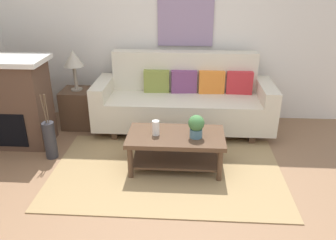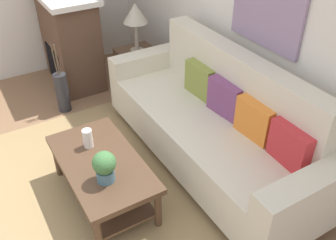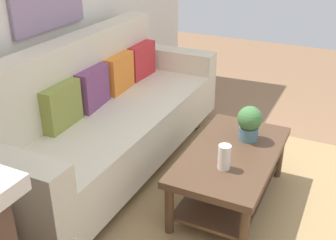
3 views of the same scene
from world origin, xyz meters
name	(u,v)px [view 1 (image 1 of 3)]	position (x,y,z in m)	size (l,w,h in m)	color
ground_plane	(164,198)	(0.00, 0.00, 0.00)	(9.18, 9.18, 0.00)	#8C6647
wall_back	(175,29)	(0.00, 2.21, 1.35)	(5.18, 0.10, 2.70)	silver
area_rug	(167,171)	(0.00, 0.50, 0.01)	(2.62, 1.65, 0.01)	#A38456
couch	(183,101)	(0.16, 1.67, 0.43)	(2.46, 0.84, 1.08)	beige
throw_pillow_olive	(157,81)	(-0.23, 1.80, 0.68)	(0.36, 0.12, 0.32)	olive
throw_pillow_plum	(184,82)	(0.16, 1.80, 0.68)	(0.36, 0.12, 0.32)	#7A4270
throw_pillow_orange	(212,82)	(0.55, 1.80, 0.68)	(0.36, 0.12, 0.32)	orange
throw_pillow_crimson	(239,83)	(0.94, 1.80, 0.68)	(0.36, 0.12, 0.32)	red
coffee_table	(176,144)	(0.09, 0.60, 0.31)	(1.10, 0.60, 0.43)	#513826
tabletop_vase	(156,128)	(-0.13, 0.59, 0.51)	(0.08, 0.08, 0.17)	white
potted_plant_tabletop	(196,126)	(0.32, 0.55, 0.57)	(0.18, 0.18, 0.26)	slate
side_table	(79,108)	(-1.37, 1.68, 0.28)	(0.44, 0.44, 0.56)	#513826
table_lamp	(73,60)	(-1.37, 1.68, 0.99)	(0.28, 0.28, 0.57)	gray
fireplace	(11,102)	(-2.04, 1.09, 0.59)	(1.02, 0.58, 1.16)	brown
floor_vase	(50,140)	(-1.45, 0.74, 0.23)	(0.15, 0.15, 0.47)	#2D2D33
floor_vase_branch_a	(47,109)	(-1.43, 0.74, 0.65)	(0.01, 0.01, 0.36)	brown
floor_vase_branch_b	(45,108)	(-1.46, 0.76, 0.65)	(0.01, 0.01, 0.36)	brown
floor_vase_branch_c	(44,109)	(-1.46, 0.72, 0.65)	(0.01, 0.01, 0.36)	brown
framed_painting	(185,21)	(0.16, 2.14, 1.47)	(0.79, 0.03, 0.70)	gray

